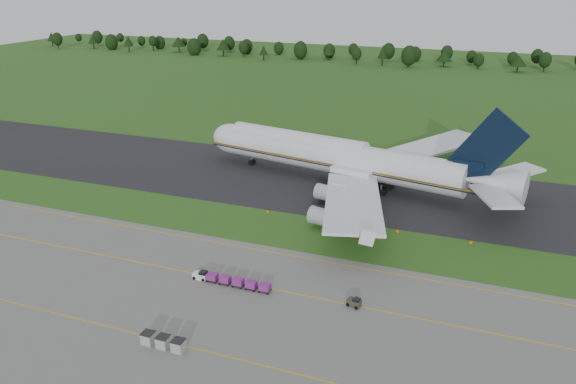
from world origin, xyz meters
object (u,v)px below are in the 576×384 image
at_px(edge_markers, 363,226).
at_px(aircraft, 341,157).
at_px(baggage_train, 230,281).
at_px(utility_cart, 354,303).
at_px(uld_row, 163,342).

bearing_deg(edge_markers, aircraft, 115.83).
relative_size(baggage_train, utility_cart, 5.98).
relative_size(uld_row, edge_markers, 0.15).
bearing_deg(utility_cart, baggage_train, -177.17).
relative_size(baggage_train, edge_markers, 0.33).
xyz_separation_m(baggage_train, uld_row, (-1.26, -18.07, 0.08)).
bearing_deg(edge_markers, uld_row, -109.00).
bearing_deg(uld_row, baggage_train, 86.02).
bearing_deg(utility_cart, uld_row, -138.96).
bearing_deg(utility_cart, aircraft, 107.90).
xyz_separation_m(aircraft, uld_row, (-5.13, -71.11, -5.64)).
height_order(baggage_train, edge_markers, baggage_train).
bearing_deg(uld_row, utility_cart, 41.04).
height_order(aircraft, utility_cart, aircraft).
bearing_deg(utility_cart, edge_markers, 100.84).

